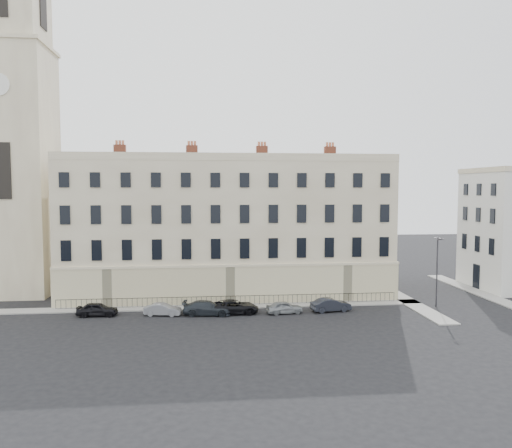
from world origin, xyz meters
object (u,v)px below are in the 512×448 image
(car_b, at_px, (163,309))
(car_d, at_px, (234,307))
(car_c, at_px, (207,308))
(car_e, at_px, (284,307))
(car_f, at_px, (331,305))
(car_a, at_px, (97,309))
(streetlamp, at_px, (437,268))

(car_b, xyz_separation_m, car_d, (6.84, -0.00, 0.09))
(car_d, bearing_deg, car_c, 93.74)
(car_e, relative_size, car_f, 0.89)
(car_a, relative_size, car_f, 0.96)
(car_d, bearing_deg, car_b, 88.19)
(car_e, xyz_separation_m, car_f, (4.69, 0.34, 0.05))
(car_d, bearing_deg, car_e, -97.02)
(car_c, bearing_deg, car_d, -77.93)
(car_a, distance_m, car_c, 10.45)
(car_b, xyz_separation_m, car_f, (16.39, -0.11, 0.08))
(car_a, xyz_separation_m, car_e, (17.89, -0.87, -0.05))
(car_c, relative_size, streetlamp, 0.65)
(car_b, relative_size, car_e, 0.99)
(car_a, height_order, car_f, car_f)
(car_a, height_order, car_e, car_a)
(car_f, bearing_deg, car_a, 78.98)
(car_e, distance_m, streetlamp, 16.32)
(car_e, height_order, car_f, car_f)
(car_b, distance_m, car_d, 6.84)
(car_b, relative_size, car_d, 0.73)
(car_d, xyz_separation_m, car_f, (9.56, -0.11, -0.01))
(car_a, distance_m, car_e, 17.91)
(car_e, bearing_deg, car_f, -92.44)
(car_b, height_order, car_c, car_c)
(car_a, bearing_deg, streetlamp, -88.33)
(car_f, relative_size, streetlamp, 0.55)
(car_d, bearing_deg, car_f, -92.40)
(car_e, relative_size, streetlamp, 0.49)
(car_f, bearing_deg, streetlamp, -96.08)
(car_a, distance_m, car_f, 22.58)
(car_d, height_order, car_e, car_d)
(car_b, bearing_deg, car_c, -84.02)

